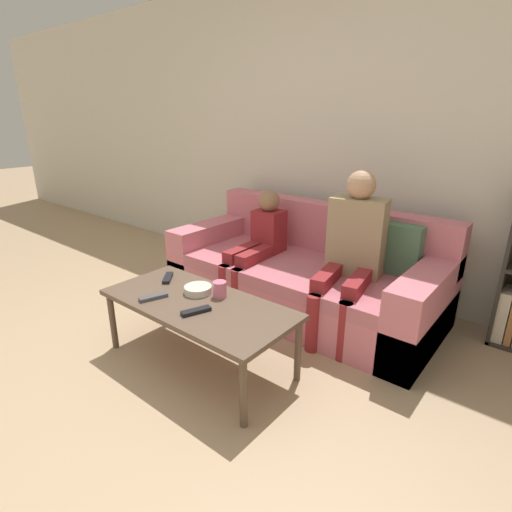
# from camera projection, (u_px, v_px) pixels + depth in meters

# --- Properties ---
(ground_plane) EXTENTS (22.00, 22.00, 0.00)m
(ground_plane) POSITION_uv_depth(u_px,v_px,m) (93.00, 423.00, 2.02)
(ground_plane) COLOR tan
(wall_back) EXTENTS (12.00, 0.06, 2.60)m
(wall_back) POSITION_uv_depth(u_px,v_px,m) (337.00, 136.00, 3.32)
(wall_back) COLOR beige
(wall_back) RESTS_ON ground_plane
(couch) EXTENTS (2.10, 0.94, 0.79)m
(couch) POSITION_uv_depth(u_px,v_px,m) (304.00, 276.00, 3.16)
(couch) COLOR #D1707F
(couch) RESTS_ON ground_plane
(coffee_table) EXTENTS (1.21, 0.56, 0.42)m
(coffee_table) POSITION_uv_depth(u_px,v_px,m) (198.00, 307.00, 2.39)
(coffee_table) COLOR brown
(coffee_table) RESTS_ON ground_plane
(person_adult) EXTENTS (0.44, 0.69, 1.13)m
(person_adult) POSITION_uv_depth(u_px,v_px,m) (353.00, 244.00, 2.72)
(person_adult) COLOR maroon
(person_adult) RESTS_ON ground_plane
(person_child) EXTENTS (0.25, 0.65, 0.90)m
(person_child) POSITION_uv_depth(u_px,v_px,m) (258.00, 242.00, 3.19)
(person_child) COLOR maroon
(person_child) RESTS_ON ground_plane
(cup_near) EXTENTS (0.08, 0.08, 0.10)m
(cup_near) POSITION_uv_depth(u_px,v_px,m) (220.00, 289.00, 2.42)
(cup_near) COLOR pink
(cup_near) RESTS_ON coffee_table
(tv_remote_0) EXTENTS (0.10, 0.18, 0.02)m
(tv_remote_0) POSITION_uv_depth(u_px,v_px,m) (153.00, 297.00, 2.41)
(tv_remote_0) COLOR #47474C
(tv_remote_0) RESTS_ON coffee_table
(tv_remote_1) EXTENTS (0.15, 0.16, 0.02)m
(tv_remote_1) POSITION_uv_depth(u_px,v_px,m) (168.00, 278.00, 2.69)
(tv_remote_1) COLOR black
(tv_remote_1) RESTS_ON coffee_table
(tv_remote_2) EXTENTS (0.10, 0.18, 0.02)m
(tv_remote_2) POSITION_uv_depth(u_px,v_px,m) (196.00, 311.00, 2.24)
(tv_remote_2) COLOR black
(tv_remote_2) RESTS_ON coffee_table
(snack_bowl) EXTENTS (0.17, 0.17, 0.05)m
(snack_bowl) POSITION_uv_depth(u_px,v_px,m) (198.00, 290.00, 2.48)
(snack_bowl) COLOR beige
(snack_bowl) RESTS_ON coffee_table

